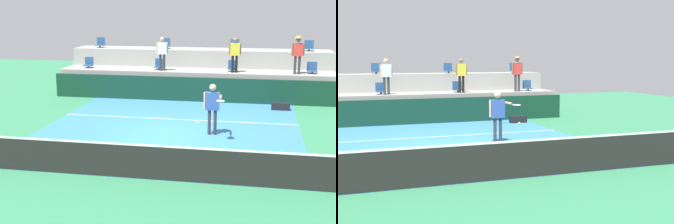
% 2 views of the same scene
% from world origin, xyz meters
% --- Properties ---
extents(ground_plane, '(40.00, 40.00, 0.00)m').
position_xyz_m(ground_plane, '(0.00, 0.00, 0.00)').
color(ground_plane, '#2D754C').
extents(court_inner_paint, '(9.00, 10.00, 0.01)m').
position_xyz_m(court_inner_paint, '(0.00, 1.00, 0.00)').
color(court_inner_paint, teal).
rests_on(court_inner_paint, ground_plane).
extents(court_service_line, '(9.00, 0.06, 0.00)m').
position_xyz_m(court_service_line, '(0.00, 2.40, 0.01)').
color(court_service_line, white).
rests_on(court_service_line, ground_plane).
extents(tennis_net, '(10.48, 0.08, 1.07)m').
position_xyz_m(tennis_net, '(0.00, -4.00, 0.50)').
color(tennis_net, black).
rests_on(tennis_net, ground_plane).
extents(sponsor_backboard, '(13.00, 0.16, 1.10)m').
position_xyz_m(sponsor_backboard, '(0.00, 6.00, 0.55)').
color(sponsor_backboard, '#0F3323').
rests_on(sponsor_backboard, ground_plane).
extents(seating_tier_lower, '(13.00, 1.80, 1.25)m').
position_xyz_m(seating_tier_lower, '(0.00, 7.30, 0.62)').
color(seating_tier_lower, gray).
rests_on(seating_tier_lower, ground_plane).
extents(seating_tier_upper, '(13.00, 1.80, 2.10)m').
position_xyz_m(seating_tier_upper, '(0.00, 9.10, 1.05)').
color(seating_tier_upper, gray).
rests_on(seating_tier_upper, ground_plane).
extents(stadium_chair_lower_far_left, '(0.44, 0.40, 0.52)m').
position_xyz_m(stadium_chair_lower_far_left, '(-5.33, 7.23, 1.46)').
color(stadium_chair_lower_far_left, '#2D2D33').
rests_on(stadium_chair_lower_far_left, seating_tier_lower).
extents(stadium_chair_lower_left, '(0.44, 0.40, 0.52)m').
position_xyz_m(stadium_chair_lower_left, '(-1.74, 7.23, 1.46)').
color(stadium_chair_lower_left, '#2D2D33').
rests_on(stadium_chair_lower_left, seating_tier_lower).
extents(stadium_chair_lower_right, '(0.44, 0.40, 0.52)m').
position_xyz_m(stadium_chair_lower_right, '(1.77, 7.23, 1.46)').
color(stadium_chair_lower_right, '#2D2D33').
rests_on(stadium_chair_lower_right, seating_tier_lower).
extents(stadium_chair_lower_far_right, '(0.44, 0.40, 0.52)m').
position_xyz_m(stadium_chair_lower_far_right, '(5.36, 7.23, 1.46)').
color(stadium_chair_lower_far_right, '#2D2D33').
rests_on(stadium_chair_lower_far_right, seating_tier_lower).
extents(stadium_chair_upper_far_left, '(0.44, 0.40, 0.52)m').
position_xyz_m(stadium_chair_upper_far_left, '(-5.31, 9.03, 2.31)').
color(stadium_chair_upper_far_left, '#2D2D33').
rests_on(stadium_chair_upper_far_left, seating_tier_upper).
extents(stadium_chair_upper_left, '(0.44, 0.40, 0.52)m').
position_xyz_m(stadium_chair_upper_left, '(-1.80, 9.03, 2.31)').
color(stadium_chair_upper_left, '#2D2D33').
rests_on(stadium_chair_upper_left, seating_tier_upper).
extents(stadium_chair_upper_right, '(0.44, 0.40, 0.52)m').
position_xyz_m(stadium_chair_upper_right, '(1.74, 9.03, 2.31)').
color(stadium_chair_upper_right, '#2D2D33').
rests_on(stadium_chair_upper_right, seating_tier_upper).
extents(stadium_chair_upper_far_right, '(0.44, 0.40, 0.52)m').
position_xyz_m(stadium_chair_upper_far_right, '(5.33, 9.03, 2.31)').
color(stadium_chair_upper_far_right, '#2D2D33').
rests_on(stadium_chair_upper_far_right, seating_tier_upper).
extents(tennis_player, '(0.78, 1.19, 1.74)m').
position_xyz_m(tennis_player, '(1.52, 0.49, 1.07)').
color(tennis_player, '#2D2D33').
rests_on(tennis_player, ground_plane).
extents(spectator_in_white, '(0.56, 0.26, 1.58)m').
position_xyz_m(spectator_in_white, '(-1.52, 6.85, 2.19)').
color(spectator_in_white, '#2D2D33').
rests_on(spectator_in_white, seating_tier_lower).
extents(spectator_in_grey, '(0.57, 0.25, 1.60)m').
position_xyz_m(spectator_in_grey, '(1.87, 6.85, 2.20)').
color(spectator_in_grey, black).
rests_on(spectator_in_grey, seating_tier_lower).
extents(spectator_with_hat, '(0.58, 0.44, 1.71)m').
position_xyz_m(spectator_with_hat, '(4.66, 6.85, 2.29)').
color(spectator_with_hat, '#2D2D33').
rests_on(spectator_with_hat, seating_tier_lower).
extents(tennis_ball, '(0.07, 0.07, 0.07)m').
position_xyz_m(tennis_ball, '(1.32, -1.94, 1.00)').
color(tennis_ball, '#CCE033').
extents(equipment_bag, '(0.76, 0.28, 0.30)m').
position_xyz_m(equipment_bag, '(3.94, 4.88, 0.15)').
color(equipment_bag, black).
rests_on(equipment_bag, ground_plane).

